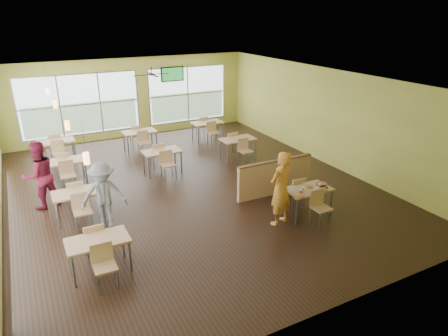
{
  "coord_description": "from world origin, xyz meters",
  "views": [
    {
      "loc": [
        -4.11,
        -10.15,
        4.94
      ],
      "look_at": [
        0.42,
        -1.44,
        1.05
      ],
      "focal_mm": 32.0,
      "sensor_mm": 36.0,
      "label": 1
    }
  ],
  "objects_px": {
    "main_table": "(307,193)",
    "food_basket": "(322,184)",
    "half_wall_divider": "(275,177)",
    "man_plaid": "(281,189)"
  },
  "relations": [
    {
      "from": "main_table",
      "to": "food_basket",
      "type": "distance_m",
      "value": 0.47
    },
    {
      "from": "half_wall_divider",
      "to": "man_plaid",
      "type": "distance_m",
      "value": 1.75
    },
    {
      "from": "half_wall_divider",
      "to": "man_plaid",
      "type": "xyz_separation_m",
      "value": [
        -0.86,
        -1.47,
        0.42
      ]
    },
    {
      "from": "main_table",
      "to": "man_plaid",
      "type": "bearing_deg",
      "value": -178.7
    },
    {
      "from": "half_wall_divider",
      "to": "main_table",
      "type": "bearing_deg",
      "value": -90.0
    },
    {
      "from": "main_table",
      "to": "man_plaid",
      "type": "height_order",
      "value": "man_plaid"
    },
    {
      "from": "main_table",
      "to": "food_basket",
      "type": "bearing_deg",
      "value": -0.94
    },
    {
      "from": "main_table",
      "to": "half_wall_divider",
      "type": "relative_size",
      "value": 0.63
    },
    {
      "from": "man_plaid",
      "to": "food_basket",
      "type": "bearing_deg",
      "value": 163.73
    },
    {
      "from": "main_table",
      "to": "food_basket",
      "type": "height_order",
      "value": "main_table"
    }
  ]
}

